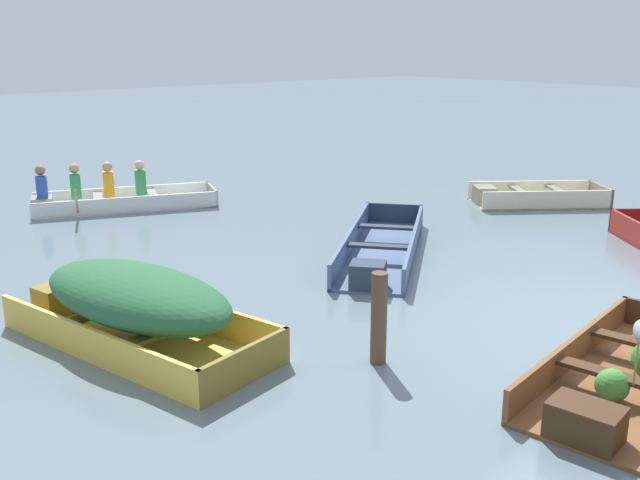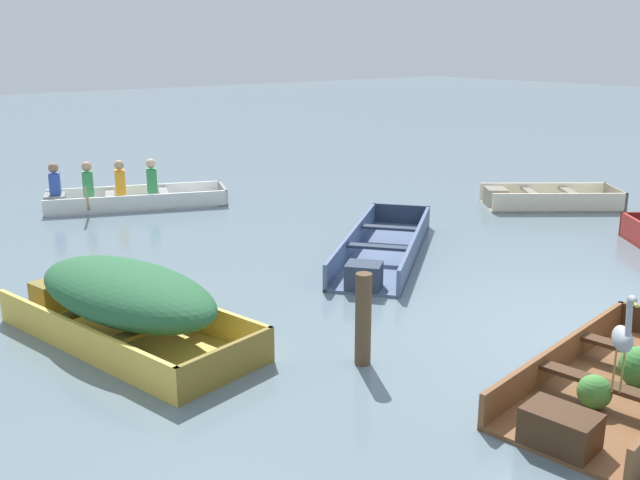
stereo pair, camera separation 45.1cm
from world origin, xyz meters
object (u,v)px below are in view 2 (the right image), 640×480
object	(u,v)px
skiff_slate_blue_near_moored	(382,250)
heron_on_dinghy	(623,336)
skiff_cream_mid_moored	(544,200)
mooring_post	(363,319)
dinghy_wooden_brown_foreground	(618,385)
skiff_yellow_far_moored	(125,298)
rowboat_white_with_crew	(123,195)

from	to	relation	value
skiff_slate_blue_near_moored	heron_on_dinghy	world-z (taller)	heron_on_dinghy
skiff_slate_blue_near_moored	skiff_cream_mid_moored	distance (m)	4.59
skiff_cream_mid_moored	heron_on_dinghy	bearing A→B (deg)	-141.23
mooring_post	skiff_slate_blue_near_moored	bearing A→B (deg)	44.23
skiff_slate_blue_near_moored	mooring_post	size ratio (longest dim) A/B	3.71
skiff_slate_blue_near_moored	heron_on_dinghy	bearing A→B (deg)	-112.14
skiff_cream_mid_moored	skiff_slate_blue_near_moored	bearing A→B (deg)	-173.45
dinghy_wooden_brown_foreground	skiff_cream_mid_moored	distance (m)	7.53
skiff_slate_blue_near_moored	heron_on_dinghy	size ratio (longest dim) A/B	4.02
skiff_cream_mid_moored	mooring_post	xyz separation A→B (m)	(-7.06, -2.96, 0.33)
skiff_cream_mid_moored	skiff_yellow_far_moored	xyz separation A→B (m)	(-8.61, -1.02, 0.32)
dinghy_wooden_brown_foreground	heron_on_dinghy	xyz separation A→B (m)	(-0.69, -0.35, 0.75)
skiff_slate_blue_near_moored	skiff_cream_mid_moored	world-z (taller)	skiff_cream_mid_moored
skiff_slate_blue_near_moored	mooring_post	bearing A→B (deg)	-135.77
dinghy_wooden_brown_foreground	skiff_yellow_far_moored	bearing A→B (deg)	126.69
skiff_yellow_far_moored	heron_on_dinghy	bearing A→B (deg)	-62.62
skiff_cream_mid_moored	skiff_yellow_far_moored	world-z (taller)	skiff_yellow_far_moored
skiff_cream_mid_moored	rowboat_white_with_crew	world-z (taller)	rowboat_white_with_crew
rowboat_white_with_crew	mooring_post	size ratio (longest dim) A/B	3.74
skiff_cream_mid_moored	rowboat_white_with_crew	size ratio (longest dim) A/B	0.75
skiff_slate_blue_near_moored	mooring_post	xyz separation A→B (m)	(-2.50, -2.44, 0.33)
dinghy_wooden_brown_foreground	rowboat_white_with_crew	world-z (taller)	rowboat_white_with_crew
skiff_yellow_far_moored	skiff_cream_mid_moored	bearing A→B (deg)	6.77
skiff_yellow_far_moored	rowboat_white_with_crew	distance (m)	6.34
skiff_slate_blue_near_moored	mooring_post	distance (m)	3.51
skiff_slate_blue_near_moored	skiff_cream_mid_moored	size ratio (longest dim) A/B	1.32
skiff_slate_blue_near_moored	skiff_yellow_far_moored	xyz separation A→B (m)	(-4.05, -0.50, 0.33)
rowboat_white_with_crew	heron_on_dinghy	size ratio (longest dim) A/B	4.05
skiff_yellow_far_moored	mooring_post	size ratio (longest dim) A/B	3.53
dinghy_wooden_brown_foreground	skiff_slate_blue_near_moored	bearing A→B (deg)	74.35
skiff_cream_mid_moored	rowboat_white_with_crew	xyz separation A→B (m)	(-6.18, 4.83, 0.09)
heron_on_dinghy	mooring_post	bearing A→B (deg)	105.26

